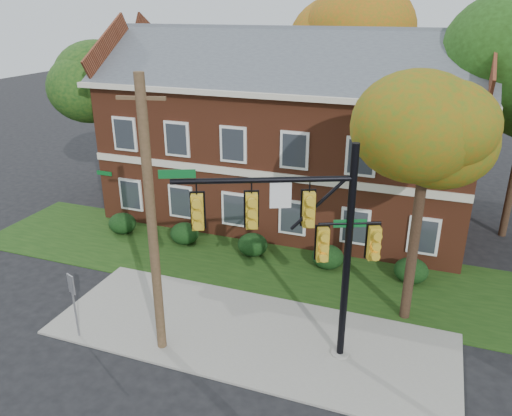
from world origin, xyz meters
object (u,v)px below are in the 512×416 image
(hedge_left, at_px, (184,233))
(tree_left_rear, at_px, (112,85))
(hedge_right, at_px, (328,257))
(tree_far_rear, at_px, (347,38))
(apartment_building, at_px, (288,125))
(traffic_signal, at_px, (306,234))
(tree_near_right, at_px, (435,143))
(sign_post, at_px, (73,296))
(hedge_far_left, at_px, (122,223))
(utility_pole, at_px, (152,223))
(hedge_far_right, at_px, (411,271))
(hedge_center, at_px, (253,245))

(hedge_left, height_order, tree_left_rear, tree_left_rear)
(hedge_right, distance_m, tree_far_rear, 15.66)
(apartment_building, height_order, traffic_signal, apartment_building)
(apartment_building, relative_size, hedge_left, 13.43)
(tree_near_right, bearing_deg, hedge_right, 142.72)
(sign_post, bearing_deg, hedge_far_left, 136.33)
(tree_near_right, distance_m, tree_left_rear, 18.33)
(tree_near_right, bearing_deg, apartment_building, 131.77)
(tree_far_rear, distance_m, utility_pole, 20.97)
(hedge_right, relative_size, tree_left_rear, 0.16)
(traffic_signal, bearing_deg, apartment_building, 85.81)
(tree_far_rear, relative_size, utility_pole, 1.27)
(hedge_far_left, xyz_separation_m, utility_pole, (6.50, -7.36, 4.06))
(hedge_far_left, relative_size, traffic_signal, 0.19)
(tree_left_rear, bearing_deg, hedge_left, -33.59)
(hedge_far_right, height_order, utility_pole, utility_pole)
(tree_far_rear, distance_m, traffic_signal, 20.02)
(hedge_left, height_order, hedge_far_right, same)
(utility_pole, bearing_deg, hedge_left, 99.04)
(apartment_building, bearing_deg, hedge_left, -123.67)
(hedge_left, xyz_separation_m, hedge_right, (7.00, 0.00, 0.00))
(hedge_far_left, height_order, hedge_center, same)
(tree_near_right, distance_m, utility_pole, 9.19)
(hedge_right, relative_size, utility_pole, 0.15)
(hedge_left, xyz_separation_m, traffic_signal, (7.52, -6.26, 3.94))
(traffic_signal, xyz_separation_m, utility_pole, (-4.52, -1.09, 0.12))
(utility_pole, bearing_deg, sign_post, 176.12)
(hedge_right, height_order, tree_left_rear, tree_left_rear)
(apartment_building, relative_size, hedge_center, 13.43)
(hedge_far_right, bearing_deg, tree_left_rear, 166.11)
(hedge_left, height_order, hedge_right, same)
(apartment_building, distance_m, hedge_center, 6.89)
(tree_left_rear, xyz_separation_m, tree_far_rear, (11.07, 8.96, 2.16))
(tree_far_rear, bearing_deg, sign_post, -103.02)
(tree_far_rear, height_order, utility_pole, tree_far_rear)
(traffic_signal, distance_m, sign_post, 8.17)
(hedge_left, bearing_deg, tree_far_rear, 69.71)
(tree_near_right, bearing_deg, hedge_left, 165.19)
(hedge_far_right, xyz_separation_m, sign_post, (-10.50, -7.85, 1.15))
(hedge_center, bearing_deg, hedge_far_right, 0.00)
(tree_near_right, xyz_separation_m, traffic_signal, (-3.21, -3.43, -2.20))
(hedge_right, relative_size, hedge_far_right, 1.00)
(hedge_far_right, xyz_separation_m, tree_near_right, (0.22, -2.83, 6.14))
(tree_near_right, relative_size, tree_far_rear, 0.74)
(apartment_building, xyz_separation_m, tree_left_rear, (-9.73, -1.12, 1.69))
(hedge_far_left, relative_size, hedge_left, 1.00)
(hedge_right, relative_size, tree_near_right, 0.16)
(apartment_building, height_order, sign_post, apartment_building)
(tree_far_rear, bearing_deg, hedge_far_right, -66.63)
(apartment_building, distance_m, hedge_far_right, 9.82)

